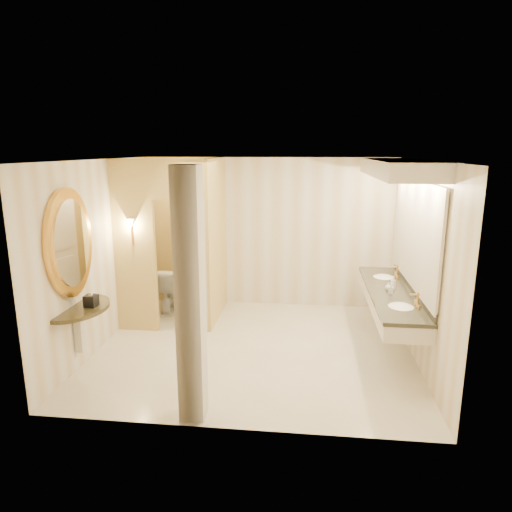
{
  "coord_description": "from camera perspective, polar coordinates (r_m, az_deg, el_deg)",
  "views": [
    {
      "loc": [
        0.72,
        -6.15,
        2.84
      ],
      "look_at": [
        0.01,
        0.2,
        1.34
      ],
      "focal_mm": 32.0,
      "sensor_mm": 36.0,
      "label": 1
    }
  ],
  "objects": [
    {
      "name": "floor",
      "position": [
        6.82,
        -0.24,
        -11.4
      ],
      "size": [
        4.5,
        4.5,
        0.0
      ],
      "primitive_type": "plane",
      "color": "silver",
      "rests_on": "ground"
    },
    {
      "name": "ceiling",
      "position": [
        6.2,
        -0.26,
        11.93
      ],
      "size": [
        4.5,
        4.5,
        0.0
      ],
      "primitive_type": "plane",
      "rotation": [
        3.14,
        0.0,
        0.0
      ],
      "color": "white",
      "rests_on": "wall_back"
    },
    {
      "name": "wall_back",
      "position": [
        8.32,
        1.35,
        2.91
      ],
      "size": [
        4.5,
        0.02,
        2.7
      ],
      "primitive_type": "cube",
      "color": "beige",
      "rests_on": "floor"
    },
    {
      "name": "wall_front",
      "position": [
        4.47,
        -3.26,
        -6.28
      ],
      "size": [
        4.5,
        0.02,
        2.7
      ],
      "primitive_type": "cube",
      "color": "beige",
      "rests_on": "floor"
    },
    {
      "name": "wall_left",
      "position": [
        7.0,
        -18.88,
        0.2
      ],
      "size": [
        0.02,
        4.0,
        2.7
      ],
      "primitive_type": "cube",
      "color": "beige",
      "rests_on": "floor"
    },
    {
      "name": "wall_right",
      "position": [
        6.51,
        19.81,
        -0.8
      ],
      "size": [
        0.02,
        4.0,
        2.7
      ],
      "primitive_type": "cube",
      "color": "beige",
      "rests_on": "floor"
    },
    {
      "name": "toilet_closet",
      "position": [
        7.5,
        -7.89,
        1.92
      ],
      "size": [
        1.5,
        1.55,
        2.7
      ],
      "color": "#E6D878",
      "rests_on": "floor"
    },
    {
      "name": "wall_sconce",
      "position": [
        7.18,
        -15.31,
        3.88
      ],
      "size": [
        0.14,
        0.14,
        0.42
      ],
      "color": "gold",
      "rests_on": "toilet_closet"
    },
    {
      "name": "vanity",
      "position": [
        6.64,
        17.24,
        2.12
      ],
      "size": [
        0.75,
        2.77,
        2.09
      ],
      "color": "beige",
      "rests_on": "floor"
    },
    {
      "name": "console_shelf",
      "position": [
        6.2,
        -22.05,
        -1.69
      ],
      "size": [
        1.06,
        1.06,
        1.98
      ],
      "color": "black",
      "rests_on": "floor"
    },
    {
      "name": "pillar",
      "position": [
        4.75,
        -8.23,
        -5.22
      ],
      "size": [
        0.27,
        0.27,
        2.7
      ],
      "primitive_type": "cube",
      "color": "beige",
      "rests_on": "floor"
    },
    {
      "name": "tissue_box",
      "position": [
        6.23,
        -19.92,
        -5.27
      ],
      "size": [
        0.16,
        0.16,
        0.15
      ],
      "primitive_type": "cube",
      "rotation": [
        0.0,
        0.0,
        -0.05
      ],
      "color": "black",
      "rests_on": "console_shelf"
    },
    {
      "name": "toilet",
      "position": [
        8.32,
        -10.76,
        -4.07
      ],
      "size": [
        0.46,
        0.79,
        0.8
      ],
      "primitive_type": "imported",
      "rotation": [
        0.0,
        0.0,
        3.16
      ],
      "color": "white",
      "rests_on": "floor"
    },
    {
      "name": "soap_bottle_a",
      "position": [
        6.63,
        16.5,
        -3.92
      ],
      "size": [
        0.07,
        0.07,
        0.15
      ],
      "primitive_type": "imported",
      "rotation": [
        0.0,
        0.0,
        -0.13
      ],
      "color": "beige",
      "rests_on": "vanity"
    },
    {
      "name": "soap_bottle_b",
      "position": [
        6.78,
        16.19,
        -3.67
      ],
      "size": [
        0.11,
        0.11,
        0.11
      ],
      "primitive_type": "imported",
      "rotation": [
        0.0,
        0.0,
        -0.33
      ],
      "color": "silver",
      "rests_on": "vanity"
    },
    {
      "name": "soap_bottle_c",
      "position": [
        6.8,
        16.76,
        -3.27
      ],
      "size": [
        0.1,
        0.1,
        0.2
      ],
      "primitive_type": "imported",
      "rotation": [
        0.0,
        0.0,
        0.29
      ],
      "color": "#C6B28C",
      "rests_on": "vanity"
    }
  ]
}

